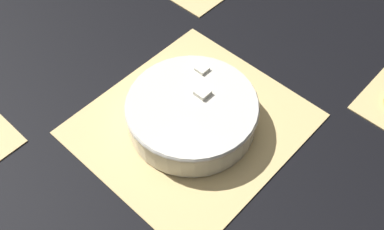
% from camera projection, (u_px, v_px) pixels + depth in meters
% --- Properties ---
extents(ground_plane, '(6.00, 6.00, 0.00)m').
position_uv_depth(ground_plane, '(192.00, 124.00, 0.94)').
color(ground_plane, black).
extents(bamboo_mat_center, '(0.43, 0.40, 0.01)m').
position_uv_depth(bamboo_mat_center, '(192.00, 124.00, 0.94)').
color(bamboo_mat_center, '#D6B775').
rests_on(bamboo_mat_center, ground_plane).
extents(fruit_salad_bowl, '(0.27, 0.27, 0.08)m').
position_uv_depth(fruit_salad_bowl, '(192.00, 112.00, 0.91)').
color(fruit_salad_bowl, silver).
rests_on(fruit_salad_bowl, bamboo_mat_center).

